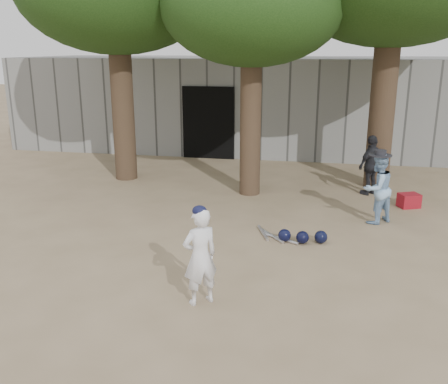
% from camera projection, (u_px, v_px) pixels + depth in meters
% --- Properties ---
extents(ground, '(70.00, 70.00, 0.00)m').
position_uv_depth(ground, '(176.00, 264.00, 8.00)').
color(ground, '#937C5E').
rests_on(ground, ground).
extents(boy_player, '(0.59, 0.56, 1.35)m').
position_uv_depth(boy_player, '(200.00, 257.00, 6.61)').
color(boy_player, white).
rests_on(boy_player, ground).
extents(spectator_blue, '(0.86, 0.84, 1.39)m').
position_uv_depth(spectator_blue, '(377.00, 189.00, 9.70)').
color(spectator_blue, '#90B7DF').
rests_on(spectator_blue, ground).
extents(spectator_dark, '(0.81, 0.84, 1.40)m').
position_uv_depth(spectator_dark, '(371.00, 165.00, 11.60)').
color(spectator_dark, black).
rests_on(spectator_dark, ground).
extents(red_bag, '(0.51, 0.46, 0.30)m').
position_uv_depth(red_bag, '(409.00, 201.00, 10.79)').
color(red_bag, maroon).
rests_on(red_bag, ground).
extents(back_building, '(16.00, 5.24, 3.00)m').
position_uv_depth(back_building, '(258.00, 102.00, 17.32)').
color(back_building, gray).
rests_on(back_building, ground).
extents(helmet_row, '(0.87, 0.31, 0.23)m').
position_uv_depth(helmet_row, '(303.00, 237.00, 8.84)').
color(helmet_row, black).
rests_on(helmet_row, ground).
extents(bat_pile, '(0.83, 0.80, 0.06)m').
position_uv_depth(bat_pile, '(272.00, 236.00, 9.12)').
color(bat_pile, '#BCBBC2').
rests_on(bat_pile, ground).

